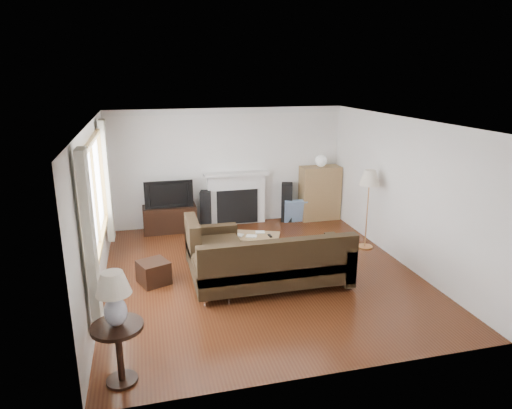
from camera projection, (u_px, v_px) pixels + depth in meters
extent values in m
cube|color=#4E2311|center=(260.00, 273.00, 7.59)|extent=(5.10, 5.60, 0.04)
cube|color=white|center=(261.00, 121.00, 6.89)|extent=(5.10, 5.60, 0.04)
cube|color=white|center=(228.00, 167.00, 9.80)|extent=(5.00, 0.04, 2.50)
cube|color=white|center=(328.00, 271.00, 4.68)|extent=(5.00, 0.04, 2.50)
cube|color=white|center=(95.00, 212.00, 6.65)|extent=(0.04, 5.50, 2.50)
cube|color=white|center=(401.00, 191.00, 7.82)|extent=(0.04, 5.50, 2.50)
cube|color=olive|center=(96.00, 195.00, 6.39)|extent=(0.12, 2.74, 1.54)
cube|color=beige|center=(90.00, 243.00, 5.03)|extent=(0.10, 0.35, 2.10)
cube|color=beige|center=(107.00, 181.00, 7.86)|extent=(0.10, 0.35, 2.10)
cube|color=white|center=(236.00, 198.00, 9.92)|extent=(1.40, 0.26, 1.15)
cube|color=black|center=(170.00, 219.00, 9.51)|extent=(1.08, 0.49, 0.54)
imported|color=black|center=(168.00, 193.00, 9.35)|extent=(0.98, 0.13, 0.56)
cube|color=black|center=(206.00, 209.00, 9.72)|extent=(0.28, 0.31, 0.80)
cube|color=black|center=(287.00, 202.00, 10.13)|extent=(0.32, 0.35, 0.86)
cube|color=#9B7748|center=(320.00, 193.00, 10.23)|extent=(0.88, 0.42, 1.20)
sphere|color=white|center=(321.00, 161.00, 10.03)|extent=(0.26, 0.26, 0.26)
cube|color=black|center=(272.00, 262.00, 6.98)|extent=(2.60, 1.90, 0.84)
cube|color=olive|center=(250.00, 245.00, 8.24)|extent=(1.15, 0.89, 0.40)
cube|color=black|center=(154.00, 272.00, 7.17)|extent=(0.56, 0.56, 0.36)
cube|color=#C48144|center=(367.00, 210.00, 8.48)|extent=(0.41, 0.41, 1.50)
cube|color=black|center=(120.00, 354.00, 4.83)|extent=(0.55, 0.55, 0.68)
cube|color=silver|center=(114.00, 299.00, 4.65)|extent=(0.37, 0.37, 0.59)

